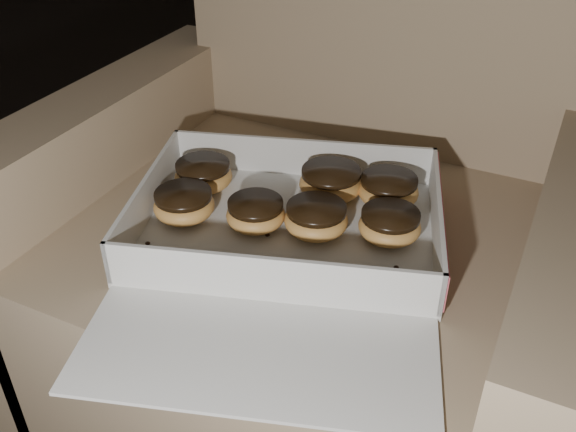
{
  "coord_description": "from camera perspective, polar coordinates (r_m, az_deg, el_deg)",
  "views": [
    {
      "loc": [
        1.22,
        -0.98,
        0.93
      ],
      "look_at": [
        0.89,
        -0.3,
        0.42
      ],
      "focal_mm": 40.0,
      "sensor_mm": 36.0,
      "label": 1
    }
  ],
  "objects": [
    {
      "name": "floor",
      "position": [
        1.82,
        -21.66,
        0.58
      ],
      "size": [
        4.5,
        4.5,
        0.0
      ],
      "primitive_type": "plane",
      "color": "black",
      "rests_on": "ground"
    },
    {
      "name": "armchair",
      "position": [
        1.07,
        2.65,
        -3.86
      ],
      "size": [
        0.85,
        0.72,
        0.89
      ],
      "color": "#998062",
      "rests_on": "floor"
    },
    {
      "name": "bakery_box",
      "position": [
        0.88,
        -0.21,
        -2.37
      ],
      "size": [
        0.54,
        0.59,
        0.07
      ],
      "rotation": [
        0.0,
        0.0,
        0.3
      ],
      "color": "silver",
      "rests_on": "armchair"
    },
    {
      "name": "donut_a",
      "position": [
        0.9,
        2.52,
        -0.23
      ],
      "size": [
        0.09,
        0.09,
        0.05
      ],
      "color": "#E6B450",
      "rests_on": "bakery_box"
    },
    {
      "name": "donut_b",
      "position": [
        1.01,
        -7.53,
        3.64
      ],
      "size": [
        0.09,
        0.09,
        0.05
      ],
      "color": "#E6B450",
      "rests_on": "bakery_box"
    },
    {
      "name": "donut_c",
      "position": [
        0.91,
        -2.89,
        0.25
      ],
      "size": [
        0.08,
        0.08,
        0.04
      ],
      "color": "#E6B450",
      "rests_on": "bakery_box"
    },
    {
      "name": "donut_d",
      "position": [
        0.94,
        -9.23,
        1.04
      ],
      "size": [
        0.09,
        0.09,
        0.04
      ],
      "color": "#E6B450",
      "rests_on": "bakery_box"
    },
    {
      "name": "donut_e",
      "position": [
        0.97,
        8.92,
        2.32
      ],
      "size": [
        0.09,
        0.09,
        0.05
      ],
      "color": "#E6B450",
      "rests_on": "bakery_box"
    },
    {
      "name": "donut_f",
      "position": [
        0.9,
        9.03,
        -0.76
      ],
      "size": [
        0.09,
        0.09,
        0.04
      ],
      "color": "#E6B450",
      "rests_on": "bakery_box"
    },
    {
      "name": "donut_g",
      "position": [
        0.98,
        3.83,
        3.02
      ],
      "size": [
        0.1,
        0.1,
        0.05
      ],
      "color": "#E6B450",
      "rests_on": "bakery_box"
    },
    {
      "name": "crumb_a",
      "position": [
        0.91,
        -12.37,
        -2.38
      ],
      "size": [
        0.01,
        0.01,
        0.0
      ],
      "primitive_type": "ellipsoid",
      "color": "black",
      "rests_on": "bakery_box"
    },
    {
      "name": "crumb_b",
      "position": [
        0.85,
        4.95,
        -4.49
      ],
      "size": [
        0.01,
        0.01,
        0.0
      ],
      "primitive_type": "ellipsoid",
      "color": "black",
      "rests_on": "bakery_box"
    },
    {
      "name": "crumb_c",
      "position": [
        0.9,
        -1.85,
        -1.69
      ],
      "size": [
        0.01,
        0.01,
        0.0
      ],
      "primitive_type": "ellipsoid",
      "color": "black",
      "rests_on": "bakery_box"
    },
    {
      "name": "crumb_d",
      "position": [
        0.86,
        9.6,
        -4.52
      ],
      "size": [
        0.01,
        0.01,
        0.0
      ],
      "primitive_type": "ellipsoid",
      "color": "black",
      "rests_on": "bakery_box"
    }
  ]
}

